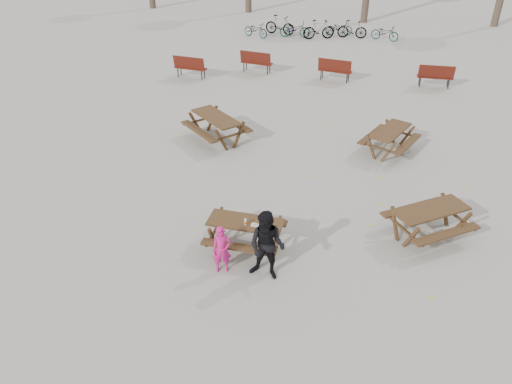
% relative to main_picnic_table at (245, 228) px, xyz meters
% --- Properties ---
extents(ground, '(80.00, 80.00, 0.00)m').
position_rel_main_picnic_table_xyz_m(ground, '(0.00, 0.00, -0.59)').
color(ground, gray).
rests_on(ground, ground).
extents(main_picnic_table, '(1.80, 1.45, 0.78)m').
position_rel_main_picnic_table_xyz_m(main_picnic_table, '(0.00, 0.00, 0.00)').
color(main_picnic_table, '#3B2415').
rests_on(main_picnic_table, ground).
extents(food_tray, '(0.18, 0.11, 0.03)m').
position_rel_main_picnic_table_xyz_m(food_tray, '(0.27, -0.12, 0.21)').
color(food_tray, silver).
rests_on(food_tray, main_picnic_table).
extents(bread_roll, '(0.14, 0.06, 0.05)m').
position_rel_main_picnic_table_xyz_m(bread_roll, '(0.27, -0.12, 0.25)').
color(bread_roll, tan).
rests_on(bread_roll, food_tray).
extents(soda_bottle, '(0.07, 0.07, 0.17)m').
position_rel_main_picnic_table_xyz_m(soda_bottle, '(0.04, -0.12, 0.26)').
color(soda_bottle, silver).
rests_on(soda_bottle, main_picnic_table).
extents(child, '(0.51, 0.42, 1.19)m').
position_rel_main_picnic_table_xyz_m(child, '(-0.28, -0.96, 0.01)').
color(child, '#C91972').
rests_on(child, ground).
extents(adult, '(0.90, 0.73, 1.72)m').
position_rel_main_picnic_table_xyz_m(adult, '(0.75, -0.90, 0.27)').
color(adult, black).
rests_on(adult, ground).
extents(picnic_table_east, '(2.43, 2.37, 0.82)m').
position_rel_main_picnic_table_xyz_m(picnic_table_east, '(4.31, 1.63, -0.18)').
color(picnic_table_east, '#3B2415').
rests_on(picnic_table_east, ground).
extents(picnic_table_north, '(2.64, 2.59, 0.89)m').
position_rel_main_picnic_table_xyz_m(picnic_table_north, '(-2.61, 5.56, -0.14)').
color(picnic_table_north, '#3B2415').
rests_on(picnic_table_north, ground).
extents(picnic_table_far, '(2.05, 2.25, 0.79)m').
position_rel_main_picnic_table_xyz_m(picnic_table_far, '(3.20, 6.18, -0.19)').
color(picnic_table_far, '#3B2415').
rests_on(picnic_table_far, ground).
extents(park_bench_row, '(12.34, 2.16, 1.03)m').
position_rel_main_picnic_table_xyz_m(park_bench_row, '(-0.88, 12.59, -0.07)').
color(park_bench_row, '#5C1C12').
rests_on(park_bench_row, ground).
extents(bicycle_row, '(8.95, 2.61, 1.10)m').
position_rel_main_picnic_table_xyz_m(bicycle_row, '(-1.47, 20.01, -0.11)').
color(bicycle_row, black).
rests_on(bicycle_row, ground).
extents(fallen_leaves, '(11.00, 11.00, 0.01)m').
position_rel_main_picnic_table_xyz_m(fallen_leaves, '(0.50, 2.50, -0.58)').
color(fallen_leaves, gold).
rests_on(fallen_leaves, ground).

